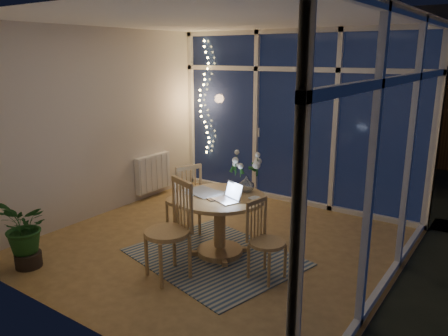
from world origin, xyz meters
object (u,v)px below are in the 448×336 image
(chair_left, at_px, (183,199))
(chair_right, at_px, (267,241))
(laptop, at_px, (226,192))
(potted_plant, at_px, (25,234))
(dining_table, at_px, (220,226))
(chair_front, at_px, (167,230))
(flower_vase, at_px, (246,183))

(chair_left, relative_size, chair_right, 1.15)
(chair_left, distance_m, laptop, 0.98)
(chair_right, distance_m, laptop, 0.70)
(potted_plant, bearing_deg, chair_right, 29.03)
(potted_plant, bearing_deg, dining_table, 43.22)
(chair_front, relative_size, potted_plant, 1.36)
(dining_table, xyz_separation_m, laptop, (0.15, -0.10, 0.45))
(chair_left, xyz_separation_m, potted_plant, (-0.81, -1.64, -0.10))
(chair_right, distance_m, flower_vase, 0.85)
(dining_table, bearing_deg, chair_right, -14.46)
(chair_front, bearing_deg, chair_left, 142.06)
(flower_vase, bearing_deg, chair_right, -41.34)
(dining_table, xyz_separation_m, potted_plant, (-1.53, -1.43, 0.03))
(dining_table, bearing_deg, flower_vase, 63.23)
(laptop, height_order, flower_vase, flower_vase)
(chair_right, xyz_separation_m, laptop, (-0.57, 0.09, 0.39))
(chair_front, bearing_deg, dining_table, 100.16)
(chair_left, relative_size, chair_front, 0.93)
(laptop, bearing_deg, chair_left, -177.08)
(dining_table, relative_size, flower_vase, 4.91)
(chair_right, distance_m, potted_plant, 2.57)
(dining_table, distance_m, chair_front, 0.77)
(dining_table, distance_m, potted_plant, 2.09)
(chair_front, height_order, laptop, chair_front)
(flower_vase, bearing_deg, chair_front, -105.27)
(chair_right, bearing_deg, laptop, 90.60)
(laptop, bearing_deg, dining_table, 169.45)
(chair_left, distance_m, chair_right, 1.49)
(chair_left, height_order, laptop, chair_left)
(dining_table, bearing_deg, chair_left, 163.90)
(chair_left, xyz_separation_m, chair_right, (1.44, -0.39, -0.06))
(dining_table, bearing_deg, chair_front, -99.94)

